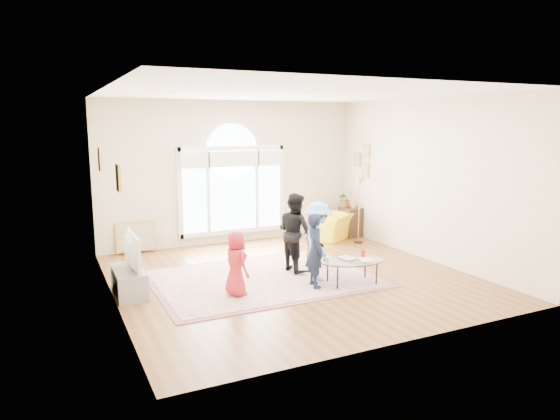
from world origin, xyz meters
name	(u,v)px	position (x,y,z in m)	size (l,w,h in m)	color
ground	(291,277)	(0.00, 0.00, 0.00)	(6.00, 6.00, 0.00)	brown
room_shell	(235,175)	(0.01, 2.83, 1.57)	(6.00, 6.00, 6.00)	beige
area_rug	(264,278)	(-0.49, 0.12, 0.01)	(3.60, 2.60, 0.02)	#C1B496
rug_border	(264,278)	(-0.49, 0.12, 0.01)	(3.80, 2.80, 0.01)	#8A525D
tv_console	(129,282)	(-2.75, 0.30, 0.21)	(0.45, 1.00, 0.42)	gray
television	(128,251)	(-2.74, 0.30, 0.71)	(0.17, 0.99, 0.57)	black
coffee_table	(352,261)	(0.76, -0.79, 0.40)	(1.21, 0.86, 0.54)	silver
armchair	(331,227)	(2.14, 2.19, 0.31)	(0.95, 0.83, 0.62)	gold
side_cabinet	(350,222)	(2.78, 2.33, 0.35)	(0.40, 0.50, 0.70)	black
floor_lamp	(360,187)	(2.55, 1.65, 1.28)	(0.25, 0.25, 1.51)	black
plant_pedestal	(345,221)	(2.70, 2.45, 0.35)	(0.20, 0.20, 0.70)	white
potted_plant	(345,199)	(2.70, 2.45, 0.90)	(0.36, 0.31, 0.40)	#33722D
leaning_picture	(136,253)	(-2.20, 2.90, 0.00)	(0.80, 0.05, 0.62)	tan
child_red	(236,264)	(-1.23, -0.51, 0.53)	(0.50, 0.33, 1.03)	#B2212B
child_navy	(315,250)	(0.10, -0.68, 0.64)	(0.45, 0.30, 1.24)	#141A31
child_black	(295,232)	(0.23, 0.29, 0.74)	(0.70, 0.55, 1.44)	black
child_pink	(311,235)	(0.66, 0.46, 0.62)	(0.70, 0.29, 1.19)	#D798A5
child_blue	(318,241)	(0.33, -0.35, 0.70)	(0.88, 0.51, 1.36)	#66B1EA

